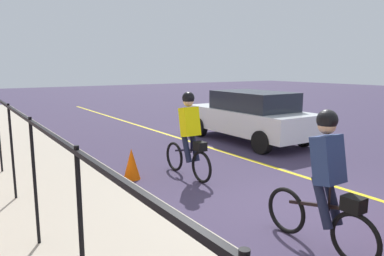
{
  "coord_description": "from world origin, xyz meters",
  "views": [
    {
      "loc": [
        -3.62,
        4.55,
        2.34
      ],
      "look_at": [
        2.96,
        0.19,
        1.0
      ],
      "focal_mm": 34.05,
      "sensor_mm": 36.0,
      "label": 1
    }
  ],
  "objects_px": {
    "patrol_sedan": "(250,115)",
    "traffic_cone_near": "(132,164)",
    "cyclist_lead": "(189,135)",
    "cyclist_follow": "(325,182)"
  },
  "relations": [
    {
      "from": "patrol_sedan",
      "to": "traffic_cone_near",
      "type": "distance_m",
      "value": 5.0
    },
    {
      "from": "traffic_cone_near",
      "to": "cyclist_lead",
      "type": "bearing_deg",
      "value": -117.72
    },
    {
      "from": "cyclist_lead",
      "to": "traffic_cone_near",
      "type": "relative_size",
      "value": 2.77
    },
    {
      "from": "cyclist_follow",
      "to": "patrol_sedan",
      "type": "height_order",
      "value": "cyclist_follow"
    },
    {
      "from": "cyclist_follow",
      "to": "traffic_cone_near",
      "type": "xyz_separation_m",
      "value": [
        4.12,
        0.79,
        -0.58
      ]
    },
    {
      "from": "cyclist_lead",
      "to": "traffic_cone_near",
      "type": "bearing_deg",
      "value": 61.63
    },
    {
      "from": "patrol_sedan",
      "to": "traffic_cone_near",
      "type": "height_order",
      "value": "patrol_sedan"
    },
    {
      "from": "cyclist_lead",
      "to": "cyclist_follow",
      "type": "height_order",
      "value": "same"
    },
    {
      "from": "cyclist_lead",
      "to": "traffic_cone_near",
      "type": "xyz_separation_m",
      "value": [
        0.56,
        1.07,
        -0.58
      ]
    },
    {
      "from": "traffic_cone_near",
      "to": "cyclist_follow",
      "type": "bearing_deg",
      "value": -169.11
    }
  ]
}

